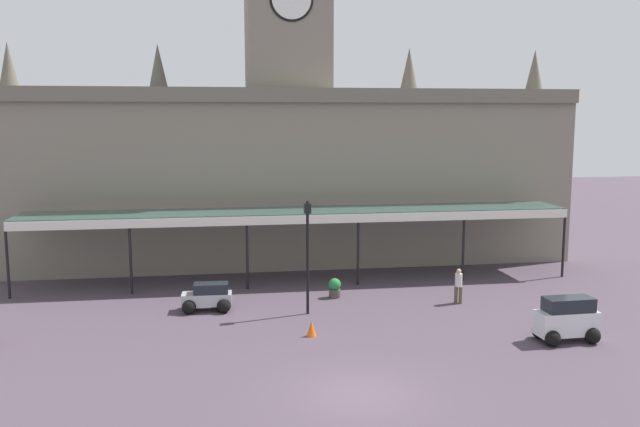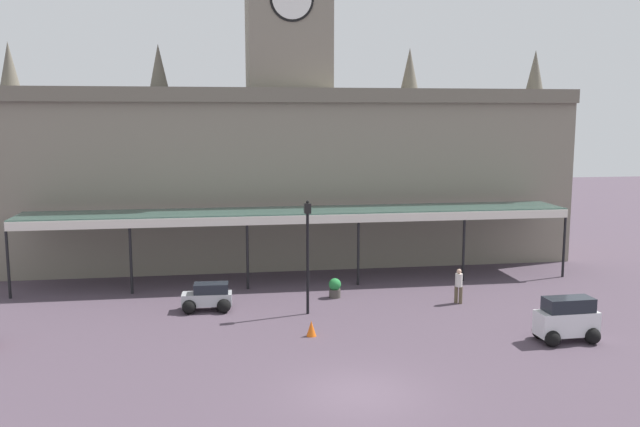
# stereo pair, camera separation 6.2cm
# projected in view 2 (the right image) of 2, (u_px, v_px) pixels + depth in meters

# --- Properties ---
(ground_plane) EXTENTS (140.00, 140.00, 0.00)m
(ground_plane) POSITION_uv_depth(u_px,v_px,m) (359.00, 394.00, 21.50)
(ground_plane) COLOR #4C3E4B
(station_building) EXTENTS (33.59, 7.24, 19.24)m
(station_building) POSITION_uv_depth(u_px,v_px,m) (288.00, 162.00, 41.04)
(station_building) COLOR gray
(station_building) RESTS_ON ground
(entrance_canopy) EXTENTS (29.02, 3.26, 3.85)m
(entrance_canopy) POSITION_uv_depth(u_px,v_px,m) (300.00, 213.00, 35.66)
(entrance_canopy) COLOR #38564C
(entrance_canopy) RESTS_ON ground
(car_silver_estate) EXTENTS (2.29, 1.61, 1.27)m
(car_silver_estate) POSITION_uv_depth(u_px,v_px,m) (208.00, 298.00, 30.65)
(car_silver_estate) COLOR #B2B5BA
(car_silver_estate) RESTS_ON ground
(car_white_van) EXTENTS (2.43, 1.64, 1.77)m
(car_white_van) POSITION_uv_depth(u_px,v_px,m) (567.00, 321.00, 26.42)
(car_white_van) COLOR silver
(car_white_van) RESTS_ON ground
(pedestrian_beside_cars) EXTENTS (0.35, 0.34, 1.67)m
(pedestrian_beside_cars) POSITION_uv_depth(u_px,v_px,m) (459.00, 285.00, 31.76)
(pedestrian_beside_cars) COLOR brown
(pedestrian_beside_cars) RESTS_ON ground
(victorian_lamppost) EXTENTS (0.30, 0.30, 5.14)m
(victorian_lamppost) POSITION_uv_depth(u_px,v_px,m) (308.00, 244.00, 29.75)
(victorian_lamppost) COLOR black
(victorian_lamppost) RESTS_ON ground
(traffic_cone) EXTENTS (0.40, 0.40, 0.64)m
(traffic_cone) POSITION_uv_depth(u_px,v_px,m) (311.00, 328.00, 27.11)
(traffic_cone) COLOR orange
(traffic_cone) RESTS_ON ground
(planter_by_canopy) EXTENTS (0.60, 0.60, 0.96)m
(planter_by_canopy) POSITION_uv_depth(u_px,v_px,m) (335.00, 288.00, 32.84)
(planter_by_canopy) COLOR #47423D
(planter_by_canopy) RESTS_ON ground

